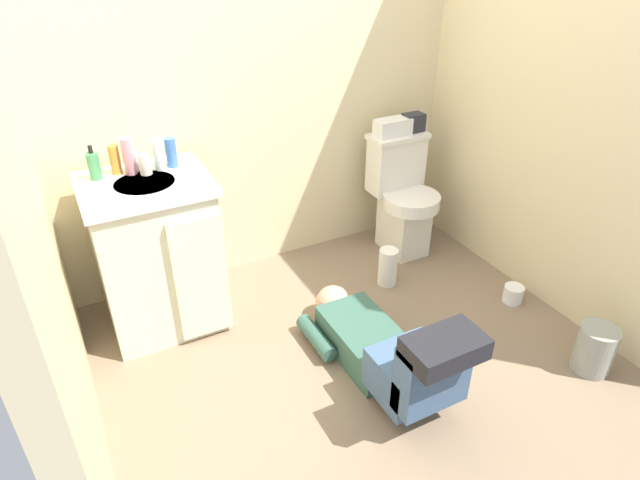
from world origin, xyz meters
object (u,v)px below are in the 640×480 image
at_px(tissue_box, 393,127).
at_px(faucet, 136,160).
at_px(person_plumber, 386,350).
at_px(trash_can, 595,349).
at_px(bottle_white, 145,164).
at_px(bottle_pink, 129,156).
at_px(bottle_clear, 158,155).
at_px(toilet_paper_roll, 513,294).
at_px(bottle_amber, 115,160).
at_px(bottle_blue, 171,153).
at_px(paper_towel_roll, 388,267).
at_px(toilet, 402,196).
at_px(soap_dispenser, 94,166).
at_px(vanity_cabinet, 158,254).
at_px(toiletry_bag, 413,123).

bearing_deg(tissue_box, faucet, 179.97).
bearing_deg(person_plumber, trash_can, -23.86).
bearing_deg(bottle_white, bottle_pink, 149.93).
xyz_separation_m(bottle_clear, toilet_paper_roll, (1.67, -0.84, -0.85)).
xyz_separation_m(bottle_amber, bottle_white, (0.12, -0.07, -0.02)).
height_order(tissue_box, bottle_clear, bottle_clear).
height_order(bottle_pink, toilet_paper_roll, bottle_pink).
bearing_deg(person_plumber, faucet, 127.07).
distance_m(bottle_blue, paper_towel_roll, 1.38).
bearing_deg(toilet, soap_dispenser, 177.64).
height_order(bottle_blue, toilet_paper_roll, bottle_blue).
relative_size(vanity_cabinet, bottle_pink, 4.60).
height_order(person_plumber, soap_dispenser, soap_dispenser).
bearing_deg(bottle_amber, bottle_clear, -13.41).
bearing_deg(toilet, paper_towel_roll, -133.20).
relative_size(soap_dispenser, bottle_pink, 0.93).
height_order(bottle_pink, bottle_clear, bottle_pink).
relative_size(toilet, bottle_amber, 5.24).
height_order(bottle_blue, paper_towel_roll, bottle_blue).
distance_m(toiletry_bag, bottle_pink, 1.68).
relative_size(faucet, paper_towel_roll, 0.43).
bearing_deg(bottle_white, trash_can, -39.59).
xyz_separation_m(bottle_pink, bottle_white, (0.06, -0.04, -0.04)).
bearing_deg(soap_dispenser, bottle_white, -12.23).
xyz_separation_m(vanity_cabinet, person_plumber, (0.79, -0.91, -0.24)).
bearing_deg(bottle_amber, tissue_box, -0.07).
relative_size(toiletry_bag, bottle_clear, 0.81).
relative_size(faucet, bottle_clear, 0.65).
height_order(vanity_cabinet, bottle_amber, bottle_amber).
xyz_separation_m(vanity_cabinet, tissue_box, (1.49, 0.15, 0.38)).
xyz_separation_m(soap_dispenser, bottle_pink, (0.16, -0.01, 0.02)).
height_order(faucet, toilet_paper_roll, faucet).
bearing_deg(bottle_clear, soap_dispenser, 175.03).
bearing_deg(paper_towel_roll, toiletry_bag, 45.35).
height_order(toilet, faucet, faucet).
distance_m(person_plumber, soap_dispenser, 1.60).
distance_m(toilet, faucet, 1.62).
bearing_deg(tissue_box, person_plumber, -123.53).
xyz_separation_m(faucet, soap_dispenser, (-0.19, -0.02, 0.02)).
bearing_deg(bottle_amber, toilet_paper_roll, -25.51).
bearing_deg(bottle_clear, person_plumber, -55.51).
distance_m(faucet, soap_dispenser, 0.19).
height_order(toilet, trash_can, toilet).
height_order(faucet, bottle_blue, bottle_blue).
distance_m(vanity_cabinet, bottle_amber, 0.50).
xyz_separation_m(person_plumber, toilet_paper_roll, (0.98, 0.17, -0.13)).
xyz_separation_m(faucet, bottle_white, (0.03, -0.07, 0.00)).
bearing_deg(paper_towel_roll, soap_dispenser, 164.72).
bearing_deg(bottle_blue, vanity_cabinet, -145.71).
bearing_deg(tissue_box, bottle_white, -177.38).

